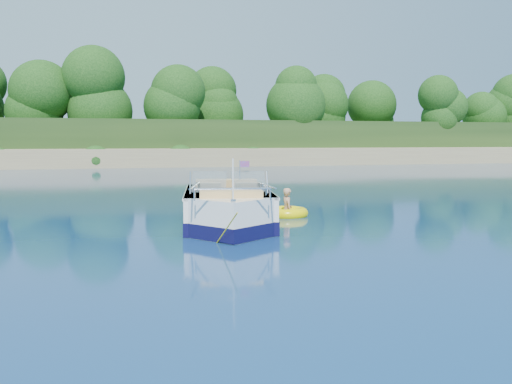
# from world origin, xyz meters

# --- Properties ---
(ground) EXTENTS (160.00, 160.00, 0.00)m
(ground) POSITION_xyz_m (0.00, 0.00, 0.00)
(ground) COLOR #0B1A4D
(ground) RESTS_ON ground
(shoreline) EXTENTS (170.00, 59.00, 6.00)m
(shoreline) POSITION_xyz_m (0.00, 63.77, 0.98)
(shoreline) COLOR #947856
(shoreline) RESTS_ON ground
(treeline) EXTENTS (150.00, 7.12, 8.19)m
(treeline) POSITION_xyz_m (0.04, 41.01, 5.55)
(treeline) COLOR black
(treeline) RESTS_ON ground
(motorboat) EXTENTS (2.96, 6.19, 2.08)m
(motorboat) POSITION_xyz_m (-3.24, 2.26, 0.40)
(motorboat) COLOR white
(motorboat) RESTS_ON ground
(tow_tube) EXTENTS (1.51, 1.51, 0.34)m
(tow_tube) POSITION_xyz_m (-1.13, 3.81, 0.09)
(tow_tube) COLOR #FCE500
(tow_tube) RESTS_ON ground
(boy) EXTENTS (0.33, 0.71, 1.39)m
(boy) POSITION_xyz_m (-1.15, 3.75, 0.00)
(boy) COLOR tan
(boy) RESTS_ON ground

